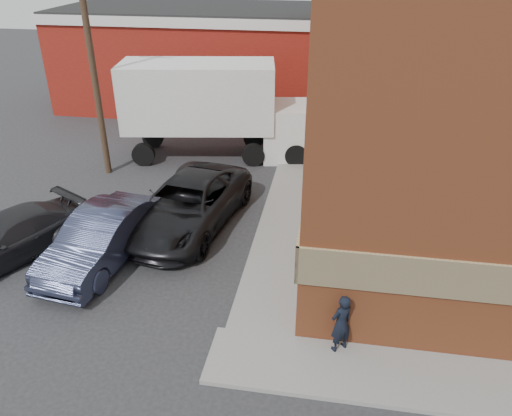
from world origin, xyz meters
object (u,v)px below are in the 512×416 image
at_px(sedan, 101,238).
at_px(box_truck, 217,104).
at_px(utility_pole, 92,61).
at_px(suv_b, 7,238).
at_px(suv_a, 188,204).
at_px(warehouse, 204,56).
at_px(man, 341,323).

bearing_deg(sedan, box_truck, 87.41).
bearing_deg(utility_pole, suv_b, -92.13).
height_order(utility_pole, suv_b, utility_pole).
bearing_deg(suv_a, utility_pole, 150.22).
relative_size(sedan, box_truck, 0.56).
relative_size(sedan, suv_a, 0.81).
height_order(sedan, box_truck, box_truck).
relative_size(warehouse, man, 10.30).
bearing_deg(utility_pole, sedan, -66.96).
height_order(utility_pole, box_truck, utility_pole).
height_order(warehouse, suv_a, warehouse).
height_order(suv_b, box_truck, box_truck).
distance_m(man, suv_b, 10.64).
xyz_separation_m(man, box_truck, (-5.76, 11.88, 1.56)).
relative_size(sedan, suv_b, 1.02).
bearing_deg(utility_pole, box_truck, 31.27).
bearing_deg(suv_b, man, 14.87).
bearing_deg(man, sedan, -59.93).
xyz_separation_m(utility_pole, box_truck, (4.33, 2.63, -2.27)).
bearing_deg(utility_pole, suv_a, -39.40).
xyz_separation_m(warehouse, utility_pole, (-1.50, -11.00, 1.93)).
relative_size(man, suv_a, 0.26).
distance_m(warehouse, utility_pole, 11.27).
relative_size(warehouse, utility_pole, 1.81).
xyz_separation_m(suv_a, suv_b, (-5.01, -2.85, -0.15)).
bearing_deg(warehouse, man, -67.01).
bearing_deg(warehouse, suv_b, -95.63).
bearing_deg(man, warehouse, -106.14).
xyz_separation_m(man, sedan, (-7.34, 2.79, -0.09)).
bearing_deg(suv_a, sedan, -118.72).
bearing_deg(suv_b, utility_pole, 116.25).
bearing_deg(warehouse, utility_pole, -97.77).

